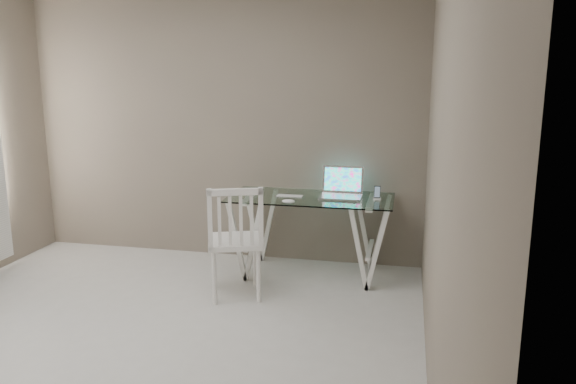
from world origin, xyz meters
name	(u,v)px	position (x,y,z in m)	size (l,w,h in m)	color
room	(92,98)	(-0.06, 0.02, 1.72)	(4.50, 4.52, 2.71)	#B6B4AF
desk	(311,235)	(0.97, 1.85, 0.38)	(1.50, 0.70, 0.75)	silver
chair	(235,237)	(0.46, 1.15, 0.54)	(0.57, 0.57, 0.98)	white
laptop	(342,189)	(1.24, 1.95, 0.81)	(0.38, 0.32, 0.26)	silver
keyboard	(290,196)	(0.78, 1.83, 0.75)	(0.25, 0.11, 0.01)	silver
mouse	(288,201)	(0.82, 1.56, 0.76)	(0.12, 0.07, 0.04)	white
phone_dock	(377,196)	(1.57, 1.88, 0.78)	(0.07, 0.07, 0.12)	white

